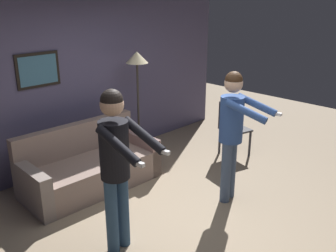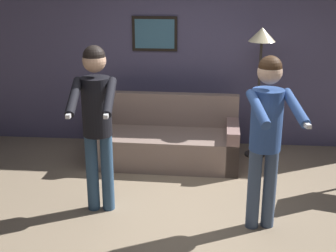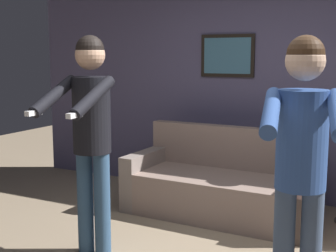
% 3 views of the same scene
% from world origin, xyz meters
% --- Properties ---
extents(back_wall_assembly, '(6.40, 0.09, 2.60)m').
position_xyz_m(back_wall_assembly, '(-0.01, 2.30, 1.30)').
color(back_wall_assembly, '#524D6F').
rests_on(back_wall_assembly, ground_plane).
extents(couch, '(1.92, 0.90, 0.87)m').
position_xyz_m(couch, '(-0.32, 1.50, 0.28)').
color(couch, gray).
rests_on(couch, ground_plane).
extents(person_standing_left, '(0.47, 0.73, 1.78)m').
position_xyz_m(person_standing_left, '(-0.91, 0.09, 1.09)').
color(person_standing_left, '#2F4E71').
rests_on(person_standing_left, ground_plane).
extents(person_standing_right, '(0.53, 0.69, 1.74)m').
position_xyz_m(person_standing_right, '(0.77, -0.12, 1.06)').
color(person_standing_right, '#415371').
rests_on(person_standing_right, ground_plane).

